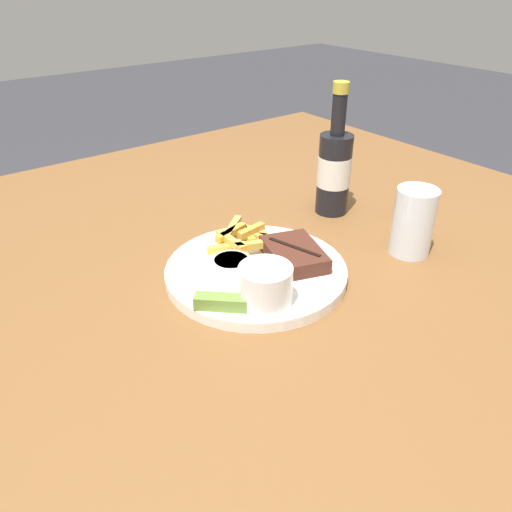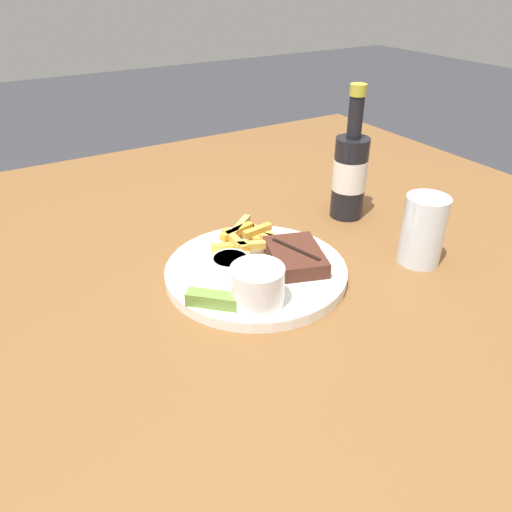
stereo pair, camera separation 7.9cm
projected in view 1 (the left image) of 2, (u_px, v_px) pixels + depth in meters
The scene contains 12 objects.
dining_table at pixel (256, 306), 0.84m from camera, with size 1.43×1.51×0.75m.
dinner_plate at pixel (256, 272), 0.80m from camera, with size 0.29×0.29×0.02m.
steak_portion at pixel (294, 254), 0.81m from camera, with size 0.13×0.11×0.03m.
fries_pile at pixel (242, 237), 0.86m from camera, with size 0.13×0.12×0.02m.
coleslaw_cup at pixel (265, 283), 0.70m from camera, with size 0.08×0.08×0.06m.
dipping_sauce_cup at pixel (231, 265), 0.78m from camera, with size 0.06×0.06×0.02m.
pickle_spear at pixel (221, 302), 0.70m from camera, with size 0.07×0.07×0.02m.
fork_utensil at pixel (226, 248), 0.84m from camera, with size 0.13×0.02×0.00m.
knife_utensil at pixel (271, 257), 0.82m from camera, with size 0.02×0.17×0.01m.
beer_bottle at pixel (334, 169), 0.97m from camera, with size 0.07×0.07×0.25m.
drinking_glass at pixel (413, 222), 0.84m from camera, with size 0.07×0.07×0.12m.
salt_shaker at pixel (403, 204), 0.97m from camera, with size 0.03×0.03×0.07m.
Camera 1 is at (0.54, -0.41, 1.19)m, focal length 35.00 mm.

